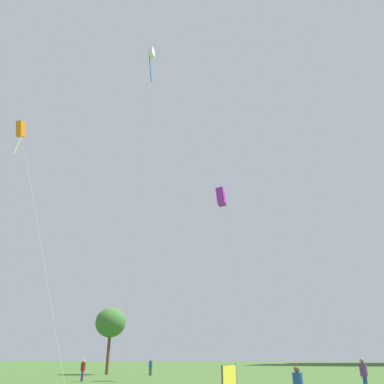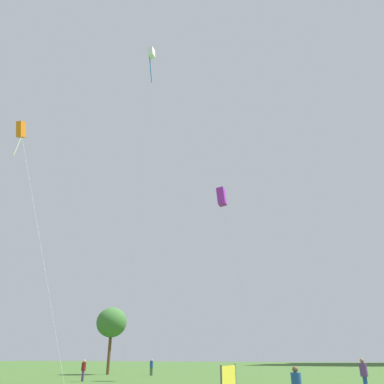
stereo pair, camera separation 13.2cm
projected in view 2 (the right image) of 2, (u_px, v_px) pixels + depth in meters
name	position (u px, v px, depth m)	size (l,w,h in m)	color
person_standing_0	(84.00, 369.00, 31.23)	(0.36, 0.36, 1.63)	#593372
person_standing_1	(151.00, 366.00, 40.92)	(0.36, 0.36, 1.62)	#3F593F
person_standing_3	(364.00, 373.00, 20.78)	(0.39, 0.39, 1.77)	#1E478C
kite_flying_0	(21.00, 132.00, 26.28)	(6.71, 0.73, 16.87)	silver
kite_flying_2	(222.00, 197.00, 38.65)	(2.01, 7.00, 17.74)	silver
kite_flying_3	(151.00, 55.00, 40.75)	(7.24, 10.16, 32.52)	silver
park_tree_0	(112.00, 323.00, 44.82)	(3.50, 3.50, 7.23)	brown
event_banner	(229.00, 382.00, 17.09)	(0.40, 3.42, 1.53)	#4C4C4C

